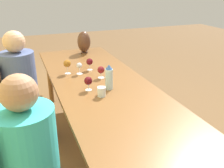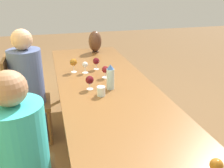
{
  "view_description": "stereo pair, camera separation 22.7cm",
  "coord_description": "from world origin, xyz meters",
  "px_view_note": "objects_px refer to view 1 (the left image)",
  "views": [
    {
      "loc": [
        -2.14,
        0.75,
        1.74
      ],
      "look_at": [
        -0.18,
        0.0,
        0.88
      ],
      "focal_mm": 40.0,
      "sensor_mm": 36.0,
      "label": 1
    },
    {
      "loc": [
        -2.21,
        0.54,
        1.74
      ],
      "look_at": [
        -0.18,
        0.0,
        0.88
      ],
      "focal_mm": 40.0,
      "sensor_mm": 36.0,
      "label": 2
    }
  ],
  "objects_px": {
    "vase": "(84,42)",
    "wine_glass_1": "(79,66)",
    "wine_glass_0": "(89,62)",
    "chair_far": "(15,103)",
    "wine_glass_3": "(67,64)",
    "wine_glass_5": "(88,81)",
    "water_bottle": "(109,77)",
    "person_far": "(22,88)",
    "water_tumbler": "(101,92)",
    "wine_glass_2": "(101,70)",
    "person_near": "(32,159)"
  },
  "relations": [
    {
      "from": "wine_glass_0",
      "to": "wine_glass_2",
      "type": "distance_m",
      "value": 0.3
    },
    {
      "from": "water_bottle",
      "to": "person_far",
      "type": "xyz_separation_m",
      "value": [
        0.53,
        0.79,
        -0.2
      ]
    },
    {
      "from": "water_tumbler",
      "to": "wine_glass_0",
      "type": "xyz_separation_m",
      "value": [
        0.74,
        -0.1,
        0.05
      ]
    },
    {
      "from": "chair_far",
      "to": "water_tumbler",
      "type": "bearing_deg",
      "value": -131.3
    },
    {
      "from": "vase",
      "to": "wine_glass_1",
      "type": "xyz_separation_m",
      "value": [
        -0.85,
        0.28,
        -0.07
      ]
    },
    {
      "from": "vase",
      "to": "person_far",
      "type": "distance_m",
      "value": 1.26
    },
    {
      "from": "person_near",
      "to": "person_far",
      "type": "distance_m",
      "value": 1.21
    },
    {
      "from": "vase",
      "to": "wine_glass_3",
      "type": "xyz_separation_m",
      "value": [
        -0.79,
        0.41,
        -0.05
      ]
    },
    {
      "from": "wine_glass_3",
      "to": "person_far",
      "type": "xyz_separation_m",
      "value": [
        -0.04,
        0.5,
        -0.19
      ]
    },
    {
      "from": "wine_glass_0",
      "to": "wine_glass_1",
      "type": "bearing_deg",
      "value": 122.36
    },
    {
      "from": "wine_glass_1",
      "to": "water_tumbler",
      "type": "bearing_deg",
      "value": -176.37
    },
    {
      "from": "wine_glass_5",
      "to": "person_near",
      "type": "relative_size",
      "value": 0.11
    },
    {
      "from": "person_far",
      "to": "chair_far",
      "type": "bearing_deg",
      "value": 90.0
    },
    {
      "from": "wine_glass_5",
      "to": "chair_far",
      "type": "relative_size",
      "value": 0.13
    },
    {
      "from": "chair_far",
      "to": "wine_glass_3",
      "type": "bearing_deg",
      "value": -86.1
    },
    {
      "from": "water_bottle",
      "to": "wine_glass_0",
      "type": "xyz_separation_m",
      "value": [
        0.61,
        0.02,
        -0.02
      ]
    },
    {
      "from": "wine_glass_5",
      "to": "wine_glass_2",
      "type": "bearing_deg",
      "value": -38.9
    },
    {
      "from": "water_bottle",
      "to": "wine_glass_1",
      "type": "xyz_separation_m",
      "value": [
        0.52,
        0.16,
        -0.03
      ]
    },
    {
      "from": "water_bottle",
      "to": "person_far",
      "type": "relative_size",
      "value": 0.19
    },
    {
      "from": "wine_glass_3",
      "to": "person_near",
      "type": "relative_size",
      "value": 0.13
    },
    {
      "from": "wine_glass_1",
      "to": "person_far",
      "type": "relative_size",
      "value": 0.1
    },
    {
      "from": "person_near",
      "to": "person_far",
      "type": "bearing_deg",
      "value": 0.11
    },
    {
      "from": "vase",
      "to": "wine_glass_5",
      "type": "distance_m",
      "value": 1.36
    },
    {
      "from": "wine_glass_3",
      "to": "person_near",
      "type": "bearing_deg",
      "value": 158.12
    },
    {
      "from": "wine_glass_1",
      "to": "wine_glass_2",
      "type": "bearing_deg",
      "value": -137.63
    },
    {
      "from": "vase",
      "to": "person_far",
      "type": "height_order",
      "value": "person_far"
    },
    {
      "from": "water_bottle",
      "to": "wine_glass_3",
      "type": "bearing_deg",
      "value": 26.46
    },
    {
      "from": "vase",
      "to": "wine_glass_2",
      "type": "height_order",
      "value": "vase"
    },
    {
      "from": "water_bottle",
      "to": "vase",
      "type": "bearing_deg",
      "value": -5.1
    },
    {
      "from": "person_near",
      "to": "wine_glass_0",
      "type": "bearing_deg",
      "value": -30.95
    },
    {
      "from": "water_bottle",
      "to": "wine_glass_1",
      "type": "bearing_deg",
      "value": 17.58
    },
    {
      "from": "wine_glass_0",
      "to": "wine_glass_1",
      "type": "relative_size",
      "value": 1.06
    },
    {
      "from": "chair_far",
      "to": "person_far",
      "type": "xyz_separation_m",
      "value": [
        -0.0,
        -0.09,
        0.16
      ]
    },
    {
      "from": "wine_glass_2",
      "to": "person_far",
      "type": "bearing_deg",
      "value": 74.67
    },
    {
      "from": "wine_glass_3",
      "to": "water_bottle",
      "type": "bearing_deg",
      "value": -153.54
    },
    {
      "from": "wine_glass_0",
      "to": "chair_far",
      "type": "relative_size",
      "value": 0.14
    },
    {
      "from": "water_tumbler",
      "to": "vase",
      "type": "xyz_separation_m",
      "value": [
        1.5,
        -0.24,
        0.12
      ]
    },
    {
      "from": "vase",
      "to": "wine_glass_2",
      "type": "bearing_deg",
      "value": 174.64
    },
    {
      "from": "wine_glass_3",
      "to": "wine_glass_5",
      "type": "distance_m",
      "value": 0.54
    },
    {
      "from": "person_near",
      "to": "person_far",
      "type": "relative_size",
      "value": 0.97
    },
    {
      "from": "wine_glass_0",
      "to": "wine_glass_2",
      "type": "bearing_deg",
      "value": -171.81
    },
    {
      "from": "wine_glass_1",
      "to": "wine_glass_5",
      "type": "distance_m",
      "value": 0.47
    },
    {
      "from": "person_far",
      "to": "vase",
      "type": "bearing_deg",
      "value": -47.64
    },
    {
      "from": "water_tumbler",
      "to": "wine_glass_2",
      "type": "bearing_deg",
      "value": -18.12
    },
    {
      "from": "wine_glass_2",
      "to": "person_far",
      "type": "xyz_separation_m",
      "value": [
        0.22,
        0.81,
        -0.17
      ]
    },
    {
      "from": "vase",
      "to": "person_near",
      "type": "bearing_deg",
      "value": 155.96
    },
    {
      "from": "wine_glass_1",
      "to": "person_near",
      "type": "bearing_deg",
      "value": 152.31
    },
    {
      "from": "wine_glass_2",
      "to": "wine_glass_5",
      "type": "bearing_deg",
      "value": 141.1
    },
    {
      "from": "wine_glass_3",
      "to": "wine_glass_0",
      "type": "bearing_deg",
      "value": -83.14
    },
    {
      "from": "water_bottle",
      "to": "wine_glass_0",
      "type": "distance_m",
      "value": 0.61
    }
  ]
}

